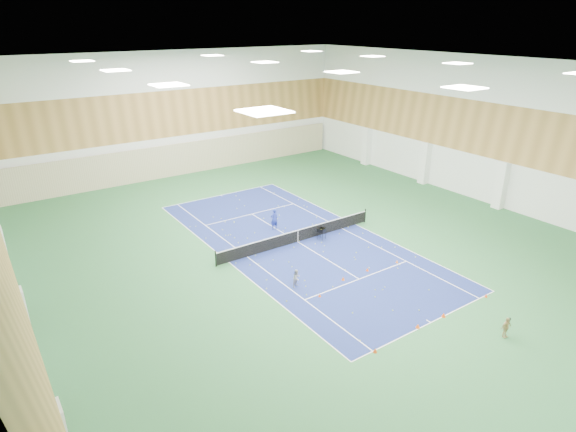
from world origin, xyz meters
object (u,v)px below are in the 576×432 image
(child_court, at_px, (297,278))
(child_apron, at_px, (506,327))
(coach, at_px, (274,219))
(tennis_net, at_px, (298,235))
(ball_cart, at_px, (321,234))

(child_court, relative_size, child_apron, 0.98)
(coach, bearing_deg, child_apron, 97.53)
(child_court, xyz_separation_m, child_apron, (5.65, -9.83, 0.01))
(child_apron, bearing_deg, tennis_net, 105.70)
(child_court, xyz_separation_m, ball_cart, (5.25, 4.31, -0.10))
(tennis_net, distance_m, child_apron, 14.89)
(child_court, distance_m, ball_cart, 6.79)
(coach, relative_size, child_apron, 1.47)
(tennis_net, distance_m, child_court, 6.09)
(tennis_net, relative_size, child_apron, 11.50)
(coach, distance_m, child_apron, 17.73)
(tennis_net, xyz_separation_m, child_court, (-3.60, -4.91, -0.00))
(coach, height_order, child_apron, coach)
(tennis_net, distance_m, coach, 2.86)
(coach, xyz_separation_m, child_apron, (2.20, -17.59, -0.26))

